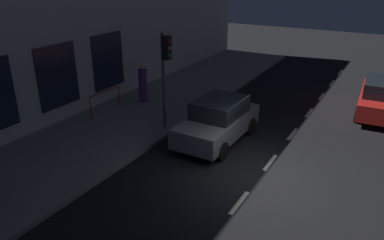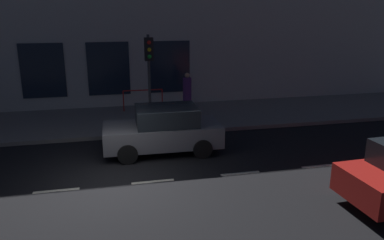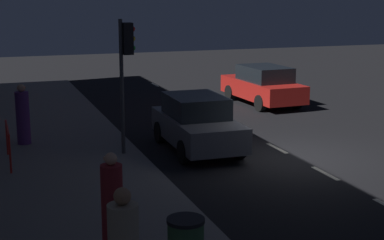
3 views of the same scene
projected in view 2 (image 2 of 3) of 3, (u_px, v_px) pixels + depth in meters
The scene contains 8 objects.
ground_plane at pixel (117, 185), 10.66m from camera, with size 60.00×60.00×0.00m, color black.
sidewalk at pixel (112, 121), 16.50m from camera, with size 4.50×32.00×0.15m.
building_facade at pixel (106, 21), 17.76m from camera, with size 0.65×32.00×8.32m.
lane_centre_line at pixel (153, 181), 10.87m from camera, with size 0.12×27.20×0.01m.
traffic_light at pixel (149, 61), 14.26m from camera, with size 0.45×0.32×3.64m.
parked_car_0 at pixel (163, 130), 12.91m from camera, with size 1.86×3.91×1.58m.
pedestrian_1 at pixel (187, 93), 17.66m from camera, with size 0.48×0.48×1.76m.
red_railing at pixel (143, 95), 17.76m from camera, with size 0.05×1.84×0.97m.
Camera 2 is at (-9.96, 0.08, 4.70)m, focal length 36.03 mm.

